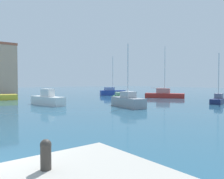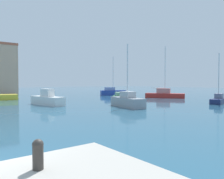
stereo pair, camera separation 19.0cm
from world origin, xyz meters
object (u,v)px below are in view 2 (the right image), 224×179
object	(u,v)px
sailboat_grey_distant_east	(127,101)
motorboat_white_behind_lamppost	(47,100)
sailboat_blue_distant_north	(113,92)
mooring_bollard	(38,153)
sailboat_red_center_channel	(165,94)
sailboat_navy_outer_mooring	(218,99)
motorboat_green_near_pier	(120,97)

from	to	relation	value
sailboat_grey_distant_east	motorboat_white_behind_lamppost	bearing A→B (deg)	129.07
motorboat_white_behind_lamppost	sailboat_blue_distant_north	xyz separation A→B (m)	(17.54, 10.05, 0.02)
mooring_bollard	sailboat_red_center_channel	bearing A→B (deg)	34.43
mooring_bollard	motorboat_white_behind_lamppost	world-z (taller)	motorboat_white_behind_lamppost
sailboat_red_center_channel	sailboat_blue_distant_north	xyz separation A→B (m)	(-2.24, 11.02, 0.05)
sailboat_red_center_channel	mooring_bollard	bearing A→B (deg)	-145.57
sailboat_navy_outer_mooring	motorboat_green_near_pier	bearing A→B (deg)	119.85
motorboat_green_near_pier	sailboat_grey_distant_east	distance (m)	8.89
sailboat_navy_outer_mooring	sailboat_grey_distant_east	bearing A→B (deg)	161.15
mooring_bollard	sailboat_blue_distant_north	bearing A→B (deg)	49.38
sailboat_navy_outer_mooring	sailboat_blue_distant_north	bearing A→B (deg)	89.75
motorboat_white_behind_lamppost	sailboat_red_center_channel	bearing A→B (deg)	-2.79
sailboat_blue_distant_north	mooring_bollard	bearing A→B (deg)	-130.62
mooring_bollard	sailboat_red_center_channel	xyz separation A→B (m)	(28.38, 19.46, -0.63)
sailboat_navy_outer_mooring	sailboat_blue_distant_north	xyz separation A→B (m)	(0.09, 21.22, 0.18)
sailboat_navy_outer_mooring	motorboat_green_near_pier	xyz separation A→B (m)	(-6.42, 11.19, -0.04)
motorboat_white_behind_lamppost	motorboat_green_near_pier	distance (m)	11.04
mooring_bollard	sailboat_navy_outer_mooring	xyz separation A→B (m)	(26.05, 9.26, -0.76)
motorboat_white_behind_lamppost	sailboat_grey_distant_east	world-z (taller)	sailboat_grey_distant_east
motorboat_green_near_pier	sailboat_blue_distant_north	bearing A→B (deg)	57.03
sailboat_grey_distant_east	sailboat_navy_outer_mooring	bearing A→B (deg)	-18.85
motorboat_white_behind_lamppost	motorboat_green_near_pier	size ratio (longest dim) A/B	0.97
motorboat_white_behind_lamppost	sailboat_blue_distant_north	size ratio (longest dim) A/B	0.68
mooring_bollard	motorboat_white_behind_lamppost	distance (m)	22.17
sailboat_navy_outer_mooring	motorboat_white_behind_lamppost	bearing A→B (deg)	147.39
motorboat_green_near_pier	motorboat_white_behind_lamppost	bearing A→B (deg)	-179.90
sailboat_red_center_channel	motorboat_green_near_pier	xyz separation A→B (m)	(-8.75, 0.98, -0.17)
motorboat_white_behind_lamppost	sailboat_navy_outer_mooring	distance (m)	20.72
sailboat_red_center_channel	motorboat_green_near_pier	bearing A→B (deg)	173.59
mooring_bollard	sailboat_navy_outer_mooring	distance (m)	27.65
motorboat_white_behind_lamppost	sailboat_blue_distant_north	distance (m)	20.22
sailboat_grey_distant_east	sailboat_blue_distant_north	xyz separation A→B (m)	(11.70, 17.26, 0.01)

